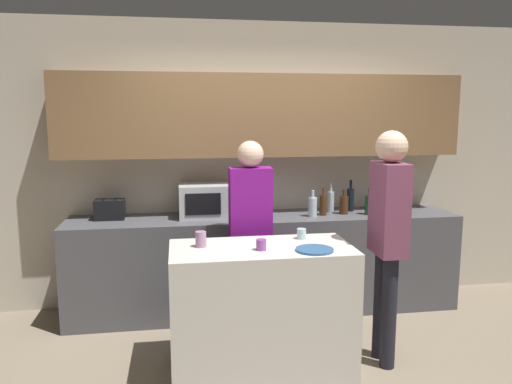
% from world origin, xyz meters
% --- Properties ---
extents(back_wall, '(6.40, 0.40, 2.70)m').
position_xyz_m(back_wall, '(0.00, 1.66, 1.54)').
color(back_wall, beige).
rests_on(back_wall, ground_plane).
extents(back_counter, '(3.60, 0.62, 0.91)m').
position_xyz_m(back_counter, '(0.00, 1.39, 0.45)').
color(back_counter, '#4C4C51').
rests_on(back_counter, ground_plane).
extents(kitchen_island, '(1.28, 0.63, 0.92)m').
position_xyz_m(kitchen_island, '(-0.22, 0.28, 0.46)').
color(kitchen_island, beige).
rests_on(kitchen_island, ground_plane).
extents(microwave, '(0.52, 0.39, 0.30)m').
position_xyz_m(microwave, '(-0.53, 1.46, 1.06)').
color(microwave, '#B7BABC').
rests_on(microwave, back_counter).
extents(toaster, '(0.26, 0.16, 0.18)m').
position_xyz_m(toaster, '(-1.40, 1.46, 1.00)').
color(toaster, black).
rests_on(toaster, back_counter).
extents(potted_plant, '(0.14, 0.14, 0.40)m').
position_xyz_m(potted_plant, '(1.31, 1.46, 1.10)').
color(potted_plant, silver).
rests_on(potted_plant, back_counter).
extents(bottle_0, '(0.08, 0.08, 0.24)m').
position_xyz_m(bottle_0, '(0.42, 1.30, 1.00)').
color(bottle_0, silver).
rests_on(bottle_0, back_counter).
extents(bottle_1, '(0.07, 0.07, 0.26)m').
position_xyz_m(bottle_1, '(0.54, 1.35, 1.00)').
color(bottle_1, '#472814').
rests_on(bottle_1, back_counter).
extents(bottle_2, '(0.06, 0.06, 0.27)m').
position_xyz_m(bottle_2, '(0.65, 1.48, 1.01)').
color(bottle_2, silver).
rests_on(bottle_2, back_counter).
extents(bottle_3, '(0.08, 0.08, 0.23)m').
position_xyz_m(bottle_3, '(0.75, 1.37, 0.99)').
color(bottle_3, '#472814').
rests_on(bottle_3, back_counter).
extents(bottle_4, '(0.07, 0.07, 0.31)m').
position_xyz_m(bottle_4, '(0.86, 1.50, 1.02)').
color(bottle_4, black).
rests_on(bottle_4, back_counter).
extents(bottle_5, '(0.08, 0.08, 0.25)m').
position_xyz_m(bottle_5, '(0.97, 1.31, 1.00)').
color(bottle_5, '#194723').
rests_on(bottle_5, back_counter).
extents(bottle_6, '(0.07, 0.07, 0.24)m').
position_xyz_m(bottle_6, '(1.09, 1.35, 1.00)').
color(bottle_6, '#194723').
rests_on(bottle_6, back_counter).
extents(bottle_7, '(0.07, 0.07, 0.31)m').
position_xyz_m(bottle_7, '(1.18, 1.48, 1.02)').
color(bottle_7, black).
rests_on(bottle_7, back_counter).
extents(plate_on_island, '(0.26, 0.26, 0.01)m').
position_xyz_m(plate_on_island, '(0.12, 0.12, 0.93)').
color(plate_on_island, '#2D5684').
rests_on(plate_on_island, kitchen_island).
extents(cup_0, '(0.07, 0.07, 0.08)m').
position_xyz_m(cup_0, '(-0.24, 0.20, 0.96)').
color(cup_0, '#8C469A').
rests_on(cup_0, kitchen_island).
extents(cup_1, '(0.07, 0.07, 0.08)m').
position_xyz_m(cup_1, '(0.11, 0.45, 0.96)').
color(cup_1, '#AAC9D3').
rests_on(cup_1, kitchen_island).
extents(cup_2, '(0.08, 0.08, 0.11)m').
position_xyz_m(cup_2, '(-0.64, 0.34, 0.98)').
color(cup_2, '#A4799D').
rests_on(cup_2, kitchen_island).
extents(person_left, '(0.23, 0.35, 1.73)m').
position_xyz_m(person_left, '(0.70, 0.25, 1.04)').
color(person_left, black).
rests_on(person_left, ground_plane).
extents(person_center, '(0.34, 0.21, 1.63)m').
position_xyz_m(person_center, '(-0.22, 0.86, 0.97)').
color(person_center, black).
rests_on(person_center, ground_plane).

